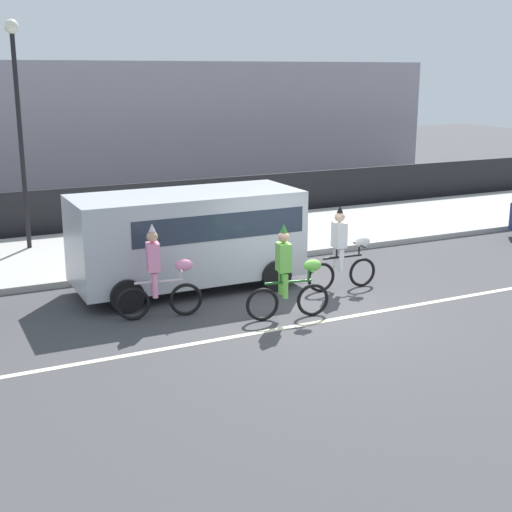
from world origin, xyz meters
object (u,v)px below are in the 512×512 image
object	(u,v)px
parade_cyclist_lime	(289,277)
street_lamp_post	(18,102)
parade_cyclist_pink	(160,277)
parade_cyclist_zebra	(343,253)
parked_van_silver	(190,233)

from	to	relation	value
parade_cyclist_lime	street_lamp_post	bearing A→B (deg)	116.13
parade_cyclist_pink	street_lamp_post	bearing A→B (deg)	102.91
parade_cyclist_pink	parade_cyclist_zebra	size ratio (longest dim) A/B	1.00
parade_cyclist_lime	parade_cyclist_zebra	world-z (taller)	same
parade_cyclist_pink	parade_cyclist_zebra	xyz separation A→B (m)	(4.28, 0.04, 0.00)
parked_van_silver	street_lamp_post	xyz separation A→B (m)	(-2.76, 4.93, 2.71)
parade_cyclist_zebra	parked_van_silver	distance (m)	3.43
parade_cyclist_pink	parked_van_silver	bearing A→B (deg)	51.67
parade_cyclist_lime	parade_cyclist_zebra	xyz separation A→B (m)	(2.02, 1.18, 0.00)
parade_cyclist_pink	parade_cyclist_zebra	world-z (taller)	same
parade_cyclist_zebra	parade_cyclist_pink	bearing A→B (deg)	-179.43
parade_cyclist_lime	parade_cyclist_zebra	bearing A→B (deg)	30.34
parked_van_silver	street_lamp_post	bearing A→B (deg)	119.18
parade_cyclist_pink	parade_cyclist_lime	distance (m)	2.54
parade_cyclist_pink	parade_cyclist_zebra	distance (m)	4.29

